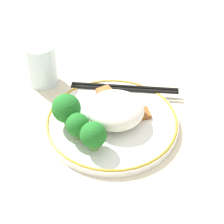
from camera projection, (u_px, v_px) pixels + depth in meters
ground_plane at (112, 125)px, 0.68m from camera, size 3.00×3.00×0.00m
plate at (112, 122)px, 0.67m from camera, size 0.24×0.24×0.02m
rice_mound at (115, 108)px, 0.65m from camera, size 0.10×0.10×0.05m
broccoli_back_left at (66, 109)px, 0.64m from camera, size 0.05×0.05×0.06m
broccoli_back_center at (78, 125)px, 0.62m from camera, size 0.04×0.04×0.05m
broccoli_back_right at (93, 135)px, 0.60m from camera, size 0.04×0.04×0.05m
meat_near_front at (101, 105)px, 0.69m from camera, size 0.03×0.04×0.01m
meat_near_left at (105, 93)px, 0.72m from camera, size 0.04×0.04×0.01m
meat_near_right at (142, 114)px, 0.68m from camera, size 0.04×0.03×0.01m
meat_near_back at (115, 100)px, 0.70m from camera, size 0.03×0.03×0.01m
chopsticks at (124, 88)px, 0.73m from camera, size 0.21×0.02×0.01m
drinking_glass at (42, 64)px, 0.74m from camera, size 0.06×0.06×0.09m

